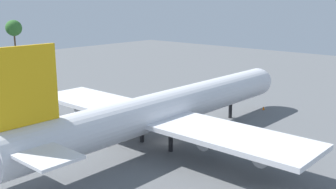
# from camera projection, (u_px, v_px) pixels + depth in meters

# --- Properties ---
(ground_plane) EXTENTS (254.02, 254.02, 0.00)m
(ground_plane) POSITION_uv_depth(u_px,v_px,m) (168.00, 142.00, 66.06)
(ground_plane) COLOR slate
(cargo_airplane) EXTENTS (63.50, 51.59, 17.86)m
(cargo_airplane) POSITION_uv_depth(u_px,v_px,m) (166.00, 109.00, 64.46)
(cargo_airplane) COLOR silver
(cargo_airplane) RESTS_ON ground_plane
(safety_cone_nose) EXTENTS (0.55, 0.55, 0.78)m
(safety_cone_nose) POSITION_uv_depth(u_px,v_px,m) (264.00, 108.00, 85.48)
(safety_cone_nose) COLOR orange
(safety_cone_nose) RESTS_ON ground_plane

